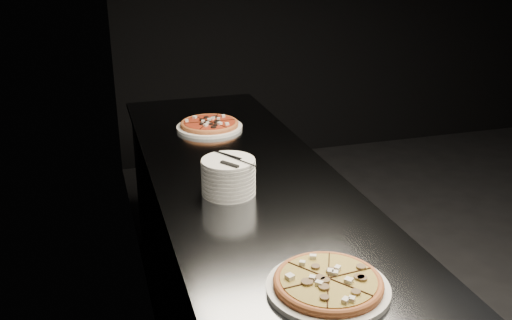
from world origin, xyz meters
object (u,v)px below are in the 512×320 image
object	(u,v)px
plate_stack	(228,177)
ramekin	(235,169)
counter	(246,272)
pizza_tomato	(209,125)
cutlery	(231,160)
pizza_mushroom	(328,284)

from	to	relation	value
plate_stack	ramekin	xyz separation A→B (m)	(0.06, 0.14, -0.03)
counter	plate_stack	size ratio (longest dim) A/B	12.26
counter	ramekin	bearing A→B (deg)	-164.93
plate_stack	pizza_tomato	bearing A→B (deg)	82.87
pizza_tomato	ramekin	world-z (taller)	ramekin
plate_stack	ramekin	distance (m)	0.16
counter	plate_stack	world-z (taller)	plate_stack
ramekin	cutlery	bearing A→B (deg)	-109.50
plate_stack	ramekin	bearing A→B (deg)	65.75
pizza_mushroom	counter	bearing A→B (deg)	89.72
pizza_tomato	plate_stack	xyz separation A→B (m)	(-0.10, -0.77, 0.05)
pizza_tomato	ramekin	size ratio (longest dim) A/B	4.55
plate_stack	cutlery	xyz separation A→B (m)	(0.01, -0.02, 0.07)
cutlery	ramekin	distance (m)	0.19
pizza_mushroom	pizza_tomato	bearing A→B (deg)	90.24
counter	plate_stack	xyz separation A→B (m)	(-0.11, -0.15, 0.53)
pizza_tomato	cutlery	world-z (taller)	cutlery
ramekin	pizza_mushroom	bearing A→B (deg)	-87.24
plate_stack	ramekin	world-z (taller)	plate_stack
counter	pizza_mushroom	bearing A→B (deg)	-90.28
pizza_tomato	ramekin	distance (m)	0.63
pizza_tomato	plate_stack	distance (m)	0.78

